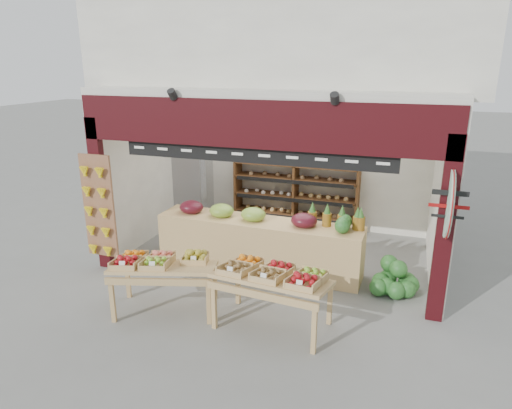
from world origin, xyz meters
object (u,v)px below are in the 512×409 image
object	(u,v)px
refrigerator	(194,178)
display_table_left	(158,264)
cardboard_stack	(231,232)
mid_counter	(258,242)
back_shelving	(296,180)
watermelon_pile	(394,281)
display_table_right	(273,275)

from	to	relation	value
refrigerator	display_table_left	size ratio (longest dim) A/B	1.19
cardboard_stack	display_table_left	xyz separation A→B (m)	(-0.03, -2.75, 0.51)
refrigerator	mid_counter	xyz separation A→B (m)	(2.25, -2.10, -0.48)
mid_counter	back_shelving	bearing A→B (deg)	87.66
watermelon_pile	display_table_left	bearing A→B (deg)	-153.16
back_shelving	mid_counter	distance (m)	2.33
mid_counter	display_table_left	bearing A→B (deg)	-117.63
back_shelving	mid_counter	size ratio (longest dim) A/B	0.75
display_table_left	watermelon_pile	size ratio (longest dim) A/B	2.17
cardboard_stack	display_table_right	distance (m)	3.19
watermelon_pile	refrigerator	bearing A→B (deg)	153.93
mid_counter	watermelon_pile	size ratio (longest dim) A/B	4.78
refrigerator	display_table_right	world-z (taller)	refrigerator
display_table_left	cardboard_stack	bearing A→B (deg)	89.38
cardboard_stack	mid_counter	xyz separation A→B (m)	(0.90, -0.97, 0.27)
refrigerator	display_table_right	size ratio (longest dim) A/B	1.22
display_table_left	watermelon_pile	world-z (taller)	display_table_left
mid_counter	display_table_right	world-z (taller)	mid_counter
refrigerator	display_table_right	distance (m)	4.85
display_table_right	watermelon_pile	bearing A→B (deg)	45.14
mid_counter	watermelon_pile	xyz separation A→B (m)	(2.32, -0.14, -0.30)
back_shelving	display_table_right	bearing A→B (deg)	-80.26
refrigerator	cardboard_stack	distance (m)	1.92
display_table_left	watermelon_pile	distance (m)	3.68
watermelon_pile	display_table_right	bearing A→B (deg)	-134.86
display_table_right	watermelon_pile	size ratio (longest dim) A/B	2.12
cardboard_stack	mid_counter	bearing A→B (deg)	-47.00
cardboard_stack	watermelon_pile	distance (m)	3.40
cardboard_stack	display_table_left	world-z (taller)	display_table_left
back_shelving	display_table_right	size ratio (longest dim) A/B	1.69
back_shelving	display_table_left	distance (m)	4.18
back_shelving	display_table_right	xyz separation A→B (m)	(0.68, -3.95, -0.30)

